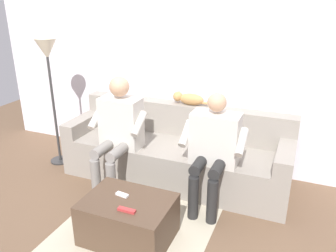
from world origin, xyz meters
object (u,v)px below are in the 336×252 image
couch (177,154)px  floor_lamp (48,62)px  coffee_table (128,219)px  cat_on_backrest (189,99)px  person_left_seated (213,145)px  remote_red (127,210)px  person_right_seated (118,127)px  remote_white (122,195)px

couch → floor_lamp: floor_lamp is taller
couch → floor_lamp: size_ratio=1.64×
couch → coffee_table: 1.15m
coffee_table → cat_on_backrest: bearing=-91.7°
couch → cat_on_backrest: cat_on_backrest is taller
person_left_seated → remote_red: (0.44, 0.91, -0.26)m
person_right_seated → remote_red: bearing=122.8°
couch → floor_lamp: bearing=7.2°
couch → remote_white: 1.10m
coffee_table → floor_lamp: (1.50, -0.95, 1.06)m
remote_red → remote_white: bearing=128.0°
coffee_table → cat_on_backrest: cat_on_backrest is taller
floor_lamp → remote_white: bearing=147.5°
cat_on_backrest → floor_lamp: bearing=16.1°
person_right_seated → remote_white: person_right_seated is taller
remote_white → remote_red: bearing=136.6°
remote_white → floor_lamp: 1.90m
coffee_table → remote_white: (0.07, -0.04, 0.20)m
remote_red → remote_white: size_ratio=1.31×
remote_red → person_left_seated: bearing=63.8°
couch → remote_white: couch is taller
person_left_seated → remote_white: 0.97m
couch → coffee_table: bearing=90.0°
remote_red → remote_white: remote_red is taller
couch → coffee_table: couch is taller
coffee_table → cat_on_backrest: (-0.04, -1.40, 0.69)m
coffee_table → remote_white: bearing=-30.6°
person_right_seated → person_left_seated: bearing=-179.3°
person_left_seated → person_right_seated: (1.02, 0.01, 0.03)m
cat_on_backrest → remote_white: 1.44m
coffee_table → person_right_seated: person_right_seated is taller
couch → cat_on_backrest: 0.64m
couch → remote_white: bearing=86.1°
person_right_seated → cat_on_backrest: size_ratio=2.35×
coffee_table → person_right_seated: bearing=-56.1°
cat_on_backrest → remote_red: (-0.03, 1.54, -0.49)m
remote_white → floor_lamp: floor_lamp is taller
coffee_table → cat_on_backrest: 1.56m
person_left_seated → remote_white: size_ratio=10.01×
coffee_table → remote_red: (-0.07, 0.14, 0.20)m
person_left_seated → cat_on_backrest: bearing=-53.1°
coffee_table → remote_red: 0.25m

